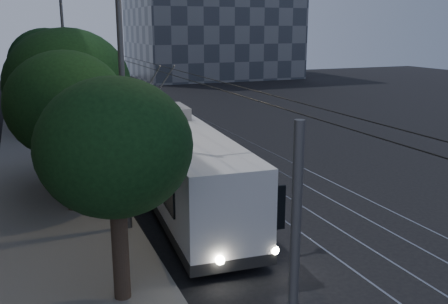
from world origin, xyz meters
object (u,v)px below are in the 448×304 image
at_px(trolleybus, 182,167).
at_px(pickup_silver, 126,149).
at_px(car_white_d, 87,97).
at_px(streetlamp_near, 133,41).
at_px(car_white_c, 99,107).
at_px(streetlamp_far, 70,42).
at_px(car_white_b, 105,116).
at_px(car_white_a, 103,139).

bearing_deg(trolleybus, pickup_silver, 99.52).
height_order(car_white_d, streetlamp_near, streetlamp_near).
bearing_deg(car_white_d, car_white_c, -82.46).
bearing_deg(car_white_c, streetlamp_near, -76.96).
height_order(car_white_c, streetlamp_far, streetlamp_far).
relative_size(trolleybus, car_white_d, 3.53).
xyz_separation_m(car_white_b, car_white_c, (0.18, 3.95, 0.09)).
bearing_deg(streetlamp_near, car_white_d, 86.04).
height_order(car_white_c, car_white_d, car_white_c).
height_order(pickup_silver, car_white_a, pickup_silver).
bearing_deg(car_white_a, car_white_b, 61.08).
bearing_deg(trolleybus, car_white_b, 93.81).
bearing_deg(car_white_b, car_white_d, 103.31).
distance_m(car_white_b, car_white_d, 11.44).
height_order(pickup_silver, car_white_b, pickup_silver).
distance_m(car_white_a, car_white_d, 19.67).
distance_m(car_white_b, streetlamp_near, 21.73).
height_order(pickup_silver, car_white_d, pickup_silver).
height_order(streetlamp_near, streetlamp_far, streetlamp_near).
bearing_deg(streetlamp_far, car_white_a, -83.74).
distance_m(pickup_silver, car_white_a, 3.74).
xyz_separation_m(car_white_b, streetlamp_far, (-2.21, -0.97, 5.47)).
bearing_deg(car_white_c, pickup_silver, -75.20).
bearing_deg(car_white_a, trolleybus, -101.89).
distance_m(car_white_c, streetlamp_far, 7.67).
relative_size(car_white_c, streetlamp_near, 0.39).
bearing_deg(car_white_b, trolleybus, -75.83).
xyz_separation_m(trolleybus, car_white_c, (0.20, 23.23, -1.01)).
xyz_separation_m(car_white_a, streetlamp_near, (-0.63, -12.62, 6.00)).
xyz_separation_m(car_white_d, streetlamp_near, (-2.23, -32.22, 6.07)).
bearing_deg(streetlamp_far, streetlamp_near, -89.55).
distance_m(trolleybus, car_white_c, 23.25).
bearing_deg(streetlamp_near, car_white_c, 84.84).
xyz_separation_m(car_white_c, streetlamp_near, (-2.23, -24.72, 5.96)).
distance_m(car_white_d, streetlamp_far, 13.78).
bearing_deg(car_white_d, trolleybus, -82.84).
height_order(car_white_b, streetlamp_near, streetlamp_near).
xyz_separation_m(pickup_silver, car_white_b, (0.75, 11.84, -0.21)).
bearing_deg(streetlamp_near, pickup_silver, 81.76).
distance_m(car_white_c, streetlamp_near, 25.53).
bearing_deg(car_white_b, streetlamp_near, -81.41).
bearing_deg(car_white_a, car_white_c, 63.41).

